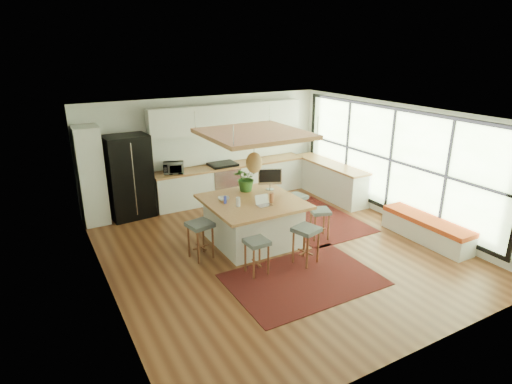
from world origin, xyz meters
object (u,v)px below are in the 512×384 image
fridge (129,179)px  stool_near_right (306,246)px  stool_near_left (257,256)px  microwave (174,167)px  monitor (270,178)px  stool_right_front (320,223)px  island (253,221)px  stool_right_back (296,209)px  island_plant (246,180)px  stool_left_side (201,241)px  laptop (264,200)px

fridge → stool_near_right: bearing=-65.0°
stool_near_left → microwave: bearing=93.1°
stool_near_left → monitor: 2.14m
stool_right_front → microwave: 3.87m
stool_near_right → microwave: 4.16m
island → microwave: bearing=106.3°
stool_near_right → stool_right_front: stool_near_right is taller
fridge → stool_right_back: size_ratio=2.82×
stool_right_front → stool_near_left: bearing=-161.4°
stool_near_right → island_plant: (-0.27, 1.88, 0.81)m
island → stool_right_front: bearing=-22.2°
stool_right_front → stool_left_side: (-2.53, 0.41, 0.00)m
stool_right_front → laptop: (-1.27, 0.16, 0.70)m
stool_near_left → microwave: 3.88m
stool_right_front → stool_right_back: bearing=91.1°
island_plant → stool_left_side: bearing=-152.1°
stool_near_right → stool_near_left: bearing=173.8°
island → island_plant: bearing=75.3°
island_plant → island: bearing=-104.7°
fridge → stool_near_right: size_ratio=2.71×
stool_near_left → stool_right_back: bearing=39.0°
island → stool_right_back: bearing=14.6°
stool_near_left → stool_near_right: bearing=-6.2°
stool_left_side → monitor: monitor is taller
island → laptop: bearing=-82.4°
stool_near_left → stool_near_right: stool_near_right is taller
fridge → island: 3.29m
stool_near_left → stool_right_front: size_ratio=1.01×
stool_right_front → laptop: size_ratio=2.14×
fridge → stool_right_front: bearing=-50.4°
monitor → stool_left_side: bearing=-140.9°
fridge → laptop: fridge is taller
stool_right_back → island_plant: size_ratio=1.19×
stool_right_back → fridge: bearing=143.6°
fridge → island_plant: (2.02, -2.08, 0.24)m
island → stool_right_front: island is taller
laptop → fridge: bearing=122.5°
island → stool_left_side: (-1.21, -0.12, -0.11)m
stool_near_right → laptop: (-0.38, 0.90, 0.70)m
stool_right_front → monitor: 1.42m
laptop → stool_near_left: bearing=-127.4°
stool_near_left → monitor: (1.20, 1.56, 0.83)m
monitor → stool_near_left: bearing=-104.0°
stool_right_front → stool_left_side: size_ratio=0.89×
island → stool_left_side: bearing=-174.2°
stool_near_right → fridge: bearing=120.1°
island → monitor: monitor is taller
stool_near_right → stool_left_side: stool_left_side is taller
fridge → microwave: bearing=-7.2°
stool_near_left → laptop: laptop is taller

